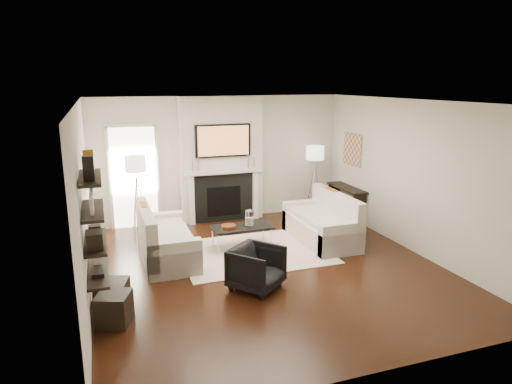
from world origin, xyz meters
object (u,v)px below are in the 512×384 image
object	(u,v)px
loveseat_left_base	(167,247)
ottoman_near	(113,295)
coffee_table	(242,227)
armchair	(257,266)
lamp_left_shade	(135,164)
loveseat_right_base	(321,230)
lamp_right_shade	(315,153)

from	to	relation	value
loveseat_left_base	ottoman_near	xyz separation A→B (m)	(-0.96, -1.56, -0.01)
coffee_table	ottoman_near	world-z (taller)	coffee_table
coffee_table	loveseat_left_base	bearing A→B (deg)	-176.18
armchair	lamp_left_shade	world-z (taller)	lamp_left_shade
loveseat_right_base	lamp_left_shade	bearing A→B (deg)	155.44
ottoman_near	lamp_right_shade	bearing A→B (deg)	34.66
loveseat_right_base	coffee_table	size ratio (longest dim) A/B	1.64
loveseat_left_base	lamp_left_shade	size ratio (longest dim) A/B	4.50
lamp_left_shade	loveseat_right_base	bearing A→B (deg)	-24.56
loveseat_left_base	lamp_left_shade	distance (m)	1.94
loveseat_right_base	coffee_table	distance (m)	1.56
loveseat_left_base	loveseat_right_base	distance (m)	2.92
loveseat_right_base	coffee_table	world-z (taller)	same
armchair	ottoman_near	xyz separation A→B (m)	(-2.04, 0.02, -0.15)
lamp_left_shade	ottoman_near	bearing A→B (deg)	-101.65
lamp_left_shade	ottoman_near	distance (m)	3.31
armchair	lamp_right_shade	world-z (taller)	lamp_right_shade
armchair	loveseat_left_base	bearing A→B (deg)	84.21
loveseat_right_base	lamp_right_shade	bearing A→B (deg)	68.37
loveseat_left_base	ottoman_near	size ratio (longest dim) A/B	4.50
loveseat_left_base	loveseat_right_base	bearing A→B (deg)	-0.86
coffee_table	lamp_right_shade	distance (m)	2.83
lamp_left_shade	armchair	bearing A→B (deg)	-64.85
coffee_table	lamp_right_shade	size ratio (longest dim) A/B	2.75
loveseat_left_base	coffee_table	bearing A→B (deg)	3.82
loveseat_left_base	ottoman_near	world-z (taller)	loveseat_left_base
loveseat_right_base	ottoman_near	world-z (taller)	loveseat_right_base
coffee_table	lamp_left_shade	bearing A→B (deg)	141.75
armchair	ottoman_near	world-z (taller)	armchair
lamp_right_shade	armchair	bearing A→B (deg)	-128.20
loveseat_right_base	armchair	world-z (taller)	armchair
coffee_table	lamp_left_shade	size ratio (longest dim) A/B	2.75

